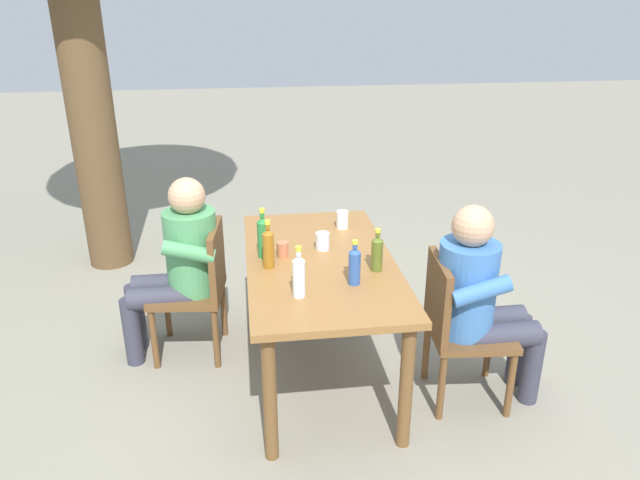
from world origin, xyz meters
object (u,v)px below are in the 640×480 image
object	(u,v)px
cup_terracotta	(283,249)
backpack_by_far_side	(318,250)
chair_near_left	(457,323)
bottle_blue	(355,265)
bottle_clear	(299,275)
cup_white	(342,220)
dining_table	(320,275)
cup_glass	(323,241)
bottle_olive	(377,253)
chair_far_right	(199,284)
bottle_amber	(268,247)
bottle_green	(263,236)
person_in_white_shirt	(180,260)
backpack_by_near_side	(331,259)
person_in_plaid_shirt	(479,296)

from	to	relation	value
cup_terracotta	backpack_by_far_side	distance (m)	1.46
chair_near_left	bottle_blue	world-z (taller)	bottle_blue
bottle_clear	cup_white	bearing A→B (deg)	-22.63
dining_table	cup_white	world-z (taller)	cup_white
cup_terracotta	cup_glass	distance (m)	0.25
bottle_olive	bottle_blue	distance (m)	0.21
dining_table	chair_far_right	world-z (taller)	chair_far_right
bottle_amber	cup_terracotta	xyz separation A→B (m)	(0.14, -0.09, -0.08)
dining_table	cup_white	bearing A→B (deg)	-24.12
bottle_amber	backpack_by_far_side	bearing A→B (deg)	-18.09
cup_white	bottle_green	bearing A→B (deg)	126.09
chair_near_left	bottle_amber	distance (m)	1.12
bottle_green	bottle_olive	bearing A→B (deg)	-113.55
chair_near_left	person_in_white_shirt	size ratio (longest dim) A/B	0.74
person_in_white_shirt	bottle_clear	xyz separation A→B (m)	(-0.78, -0.66, 0.23)
cup_white	cup_glass	xyz separation A→B (m)	(-0.32, 0.17, -0.01)
cup_terracotta	cup_white	xyz separation A→B (m)	(0.39, -0.42, 0.01)
bottle_amber	backpack_by_far_side	world-z (taller)	bottle_amber
bottle_green	backpack_by_near_side	xyz separation A→B (m)	(1.16, -0.58, -0.70)
bottle_clear	backpack_by_far_side	bearing A→B (deg)	-10.58
bottle_olive	cup_glass	distance (m)	0.42
dining_table	bottle_green	distance (m)	0.40
chair_far_right	chair_near_left	world-z (taller)	same
bottle_amber	cup_terracotta	bearing A→B (deg)	-32.21
cup_glass	backpack_by_far_side	world-z (taller)	cup_glass
cup_glass	backpack_by_near_side	distance (m)	1.29
dining_table	person_in_white_shirt	xyz separation A→B (m)	(0.35, 0.83, -0.01)
bottle_olive	backpack_by_far_side	world-z (taller)	bottle_olive
backpack_by_far_side	person_in_plaid_shirt	bearing A→B (deg)	-158.81
person_in_white_shirt	bottle_green	size ratio (longest dim) A/B	4.00
chair_near_left	bottle_green	world-z (taller)	bottle_green
dining_table	backpack_by_near_side	bearing A→B (deg)	-11.71
dining_table	bottle_clear	size ratio (longest dim) A/B	5.68
chair_near_left	bottle_olive	world-z (taller)	bottle_olive
chair_far_right	bottle_olive	world-z (taller)	bottle_olive
bottle_amber	person_in_plaid_shirt	bearing A→B (deg)	-104.12
dining_table	person_in_plaid_shirt	size ratio (longest dim) A/B	1.31
bottle_olive	bottle_blue	xyz separation A→B (m)	(-0.14, 0.15, 0.00)
backpack_by_near_side	backpack_by_far_side	bearing A→B (deg)	38.50
bottle_clear	cup_terracotta	distance (m)	0.51
chair_far_right	cup_white	xyz separation A→B (m)	(0.13, -0.93, 0.34)
chair_near_left	cup_terracotta	world-z (taller)	chair_near_left
chair_near_left	person_in_white_shirt	bearing A→B (deg)	65.99
bottle_green	cup_white	size ratio (longest dim) A/B	2.56
chair_far_right	backpack_by_near_side	size ratio (longest dim) A/B	2.22
cup_terracotta	backpack_by_near_side	distance (m)	1.41
bottle_olive	bottle_amber	xyz separation A→B (m)	(0.12, 0.58, 0.01)
chair_far_right	bottle_olive	size ratio (longest dim) A/B	3.57
chair_near_left	cup_terracotta	size ratio (longest dim) A/B	10.04
chair_far_right	bottle_blue	distance (m)	1.15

